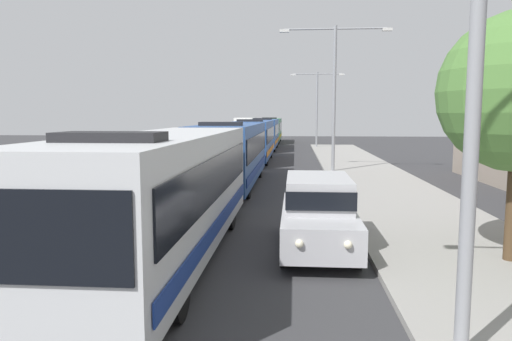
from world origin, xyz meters
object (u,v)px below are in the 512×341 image
bus_fourth_in_line (265,133)px  bus_rear (271,129)px  bus_lead (166,190)px  bus_middle (254,139)px  box_truck_oncoming (245,129)px  streetlamp_far (317,101)px  white_suv (318,210)px  streetlamp_mid (334,82)px  bus_second_in_line (232,152)px

bus_fourth_in_line → bus_rear: same height
bus_lead → bus_rear: (-0.00, 49.79, -0.00)m
bus_fourth_in_line → bus_middle: bearing=-90.0°
bus_middle → box_truck_oncoming: bearing=97.5°
box_truck_oncoming → streetlamp_far: 13.53m
bus_fourth_in_line → box_truck_oncoming: (-3.30, 12.53, 0.03)m
bus_rear → white_suv: bearing=-85.7°
bus_lead → bus_rear: 49.79m
bus_lead → bus_fourth_in_line: size_ratio=1.05×
bus_lead → streetlamp_far: bearing=82.4°
white_suv → streetlamp_mid: streetlamp_mid is taller
bus_rear → white_suv: bus_rear is taller
bus_rear → streetlamp_mid: size_ratio=1.25×
bus_second_in_line → streetlamp_far: bearing=79.1°
bus_second_in_line → box_truck_oncoming: 38.11m
box_truck_oncoming → streetlamp_far: size_ratio=1.06×
bus_middle → bus_fourth_in_line: (-0.00, 12.70, -0.00)m
box_truck_oncoming → white_suv: bearing=-81.9°
white_suv → bus_middle: bearing=98.9°
bus_lead → bus_middle: 24.86m
bus_second_in_line → streetlamp_mid: 8.68m
bus_lead → bus_rear: bearing=90.0°
bus_middle → streetlamp_mid: 9.63m
box_truck_oncoming → bus_lead: bearing=-86.2°
streetlamp_mid → streetlamp_far: streetlamp_mid is taller
bus_middle → bus_rear: 24.93m
white_suv → box_truck_oncoming: bearing=98.1°
bus_second_in_line → bus_fourth_in_line: (-0.00, 25.44, -0.00)m
bus_middle → bus_lead: bearing=-90.0°
bus_rear → streetlamp_mid: bearing=-80.4°
streetlamp_far → white_suv: bearing=-92.5°
white_suv → bus_second_in_line: bearing=108.7°
white_suv → streetlamp_far: size_ratio=0.62×
streetlamp_mid → streetlamp_far: bearing=90.0°
white_suv → streetlamp_far: 39.31m
bus_lead → bus_middle: (-0.00, 24.86, -0.00)m
bus_middle → box_truck_oncoming: (-3.30, 25.23, 0.03)m
bus_lead → streetlamp_mid: streetlamp_mid is taller
bus_fourth_in_line → streetlamp_far: 6.87m
bus_lead → bus_middle: same height
bus_lead → streetlamp_mid: 18.98m
white_suv → box_truck_oncoming: (-7.00, 48.92, 0.68)m
bus_middle → bus_second_in_line: bearing=-90.0°
bus_middle → streetlamp_mid: streetlamp_mid is taller
bus_second_in_line → box_truck_oncoming: size_ratio=1.40×
bus_lead → bus_fourth_in_line: (-0.00, 37.56, -0.00)m
streetlamp_far → streetlamp_mid: bearing=-90.0°
bus_middle → white_suv: bus_middle is taller
bus_fourth_in_line → white_suv: (3.70, -36.39, -0.66)m
bus_rear → box_truck_oncoming: bus_rear is taller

